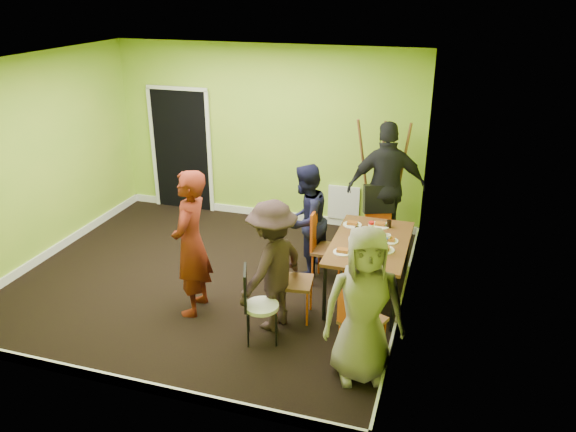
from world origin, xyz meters
name	(u,v)px	position (x,y,z in m)	size (l,w,h in m)	color
ground	(212,278)	(0.00, 0.00, 0.00)	(5.00, 5.00, 0.00)	black
room_walls	(207,208)	(-0.02, 0.04, 0.99)	(5.04, 4.54, 2.82)	#8CC232
dining_table	(370,246)	(2.05, 0.17, 0.70)	(0.90, 1.50, 0.75)	black
chair_left_far	(323,242)	(1.41, 0.39, 0.55)	(0.41, 0.41, 0.99)	#E45515
chair_left_near	(288,274)	(1.23, -0.55, 0.55)	(0.46, 0.45, 0.98)	#E45515
chair_back_end	(379,207)	(1.97, 1.40, 0.72)	(0.56, 0.61, 1.03)	#E45515
chair_front_end	(359,316)	(2.17, -1.15, 0.53)	(0.51, 0.51, 0.95)	#E45515
chair_bentwood	(256,301)	(1.04, -1.10, 0.48)	(0.43, 0.43, 0.86)	black
easel	(381,185)	(1.94, 1.71, 0.94)	(0.76, 0.72, 1.90)	brown
plate_near_left	(352,225)	(1.74, 0.59, 0.76)	(0.24, 0.24, 0.01)	white
plate_near_right	(342,252)	(1.79, -0.22, 0.76)	(0.21, 0.21, 0.01)	white
plate_far_back	(380,225)	(2.09, 0.68, 0.76)	(0.26, 0.26, 0.01)	white
plate_far_front	(364,264)	(2.08, -0.45, 0.76)	(0.23, 0.23, 0.01)	white
plate_wall_back	(389,241)	(2.26, 0.25, 0.76)	(0.22, 0.22, 0.01)	white
plate_wall_front	(384,250)	(2.24, -0.01, 0.76)	(0.25, 0.25, 0.01)	white
thermos	(371,233)	(2.05, 0.15, 0.87)	(0.07, 0.07, 0.24)	white
blue_bottle	(384,245)	(2.24, -0.09, 0.84)	(0.08, 0.08, 0.19)	#1836B9
orange_bottle	(367,233)	(1.98, 0.32, 0.79)	(0.04, 0.04, 0.08)	#E45515
glass_mid	(357,231)	(1.85, 0.33, 0.80)	(0.06, 0.06, 0.10)	black
glass_back	(389,224)	(2.20, 0.66, 0.80)	(0.06, 0.06, 0.10)	black
glass_front	(367,259)	(2.10, -0.38, 0.80)	(0.06, 0.06, 0.09)	black
cup_a	(354,241)	(1.87, 0.02, 0.80)	(0.13, 0.13, 0.10)	white
cup_b	(387,238)	(2.24, 0.24, 0.79)	(0.10, 0.10, 0.09)	white
person_standing	(191,244)	(0.14, -0.75, 0.88)	(0.64, 0.42, 1.75)	#5F1B10
person_left_far	(305,221)	(1.13, 0.54, 0.76)	(0.74, 0.57, 1.52)	black
person_left_near	(272,266)	(1.13, -0.79, 0.76)	(0.98, 0.56, 1.52)	#2D1E1E
person_back_end	(387,188)	(2.03, 1.60, 0.95)	(1.11, 0.46, 1.90)	black
person_front_end	(364,305)	(2.24, -1.37, 0.80)	(0.79, 0.51, 1.61)	gray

